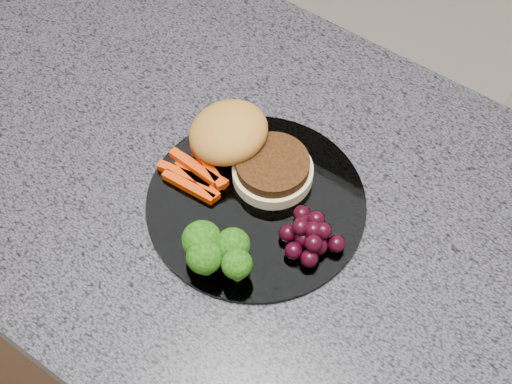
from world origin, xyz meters
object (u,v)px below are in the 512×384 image
at_px(island_cabinet, 288,363).
at_px(burger, 244,148).
at_px(plate, 256,203).
at_px(grape_bunch, 310,235).

relative_size(island_cabinet, burger, 6.51).
distance_m(island_cabinet, burger, 0.51).
distance_m(plate, grape_bunch, 0.08).
bearing_deg(burger, grape_bunch, -35.79).
height_order(plate, burger, burger).
xyz_separation_m(burger, grape_bunch, (0.13, -0.05, -0.01)).
relative_size(burger, grape_bunch, 2.51).
height_order(plate, grape_bunch, grape_bunch).
bearing_deg(island_cabinet, burger, 164.36).
xyz_separation_m(plate, burger, (-0.05, 0.04, 0.03)).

